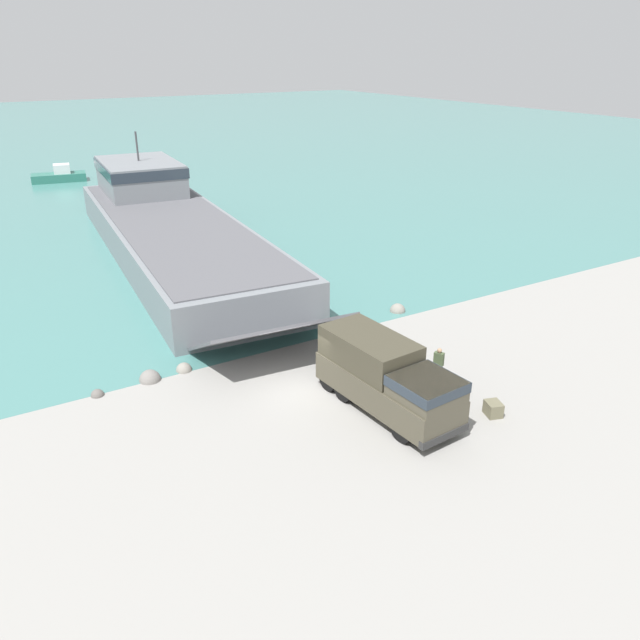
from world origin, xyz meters
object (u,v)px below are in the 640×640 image
military_truck (387,376)px  soldier_on_ramp (439,362)px  landing_craft (168,224)px  cargo_crate (493,409)px  moored_boat_c (60,176)px

military_truck → soldier_on_ramp: bearing=97.5°
landing_craft → soldier_on_ramp: landing_craft is taller
soldier_on_ramp → cargo_crate: size_ratio=2.28×
cargo_crate → moored_boat_c: bearing=95.8°
military_truck → cargo_crate: bearing=48.2°
landing_craft → cargo_crate: landing_craft is taller
landing_craft → soldier_on_ramp: size_ratio=22.56×
landing_craft → moored_boat_c: (-2.38, 31.77, -1.25)m
military_truck → cargo_crate: (3.53, -2.71, -1.24)m
military_truck → cargo_crate: 4.62m
landing_craft → soldier_on_ramp: bearing=-77.2°
military_truck → moored_boat_c: size_ratio=1.16×
moored_boat_c → cargo_crate: (6.25, -61.50, -0.34)m
soldier_on_ramp → moored_boat_c: (-6.20, 58.06, -0.31)m
landing_craft → military_truck: size_ratio=5.23×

